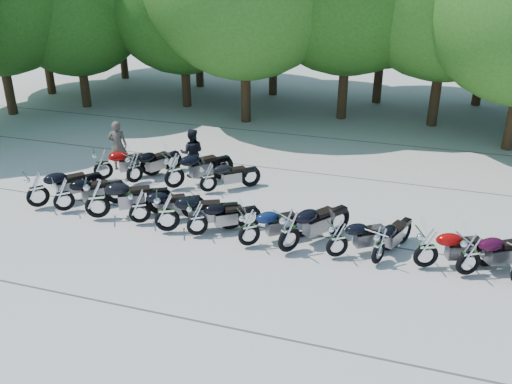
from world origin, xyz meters
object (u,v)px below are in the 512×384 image
(motorcycle_7, at_px, (289,230))
(motorcycle_0, at_px, (37,189))
(motorcycle_4, at_px, (167,211))
(motorcycle_14, at_px, (134,167))
(motorcycle_3, at_px, (139,206))
(motorcycle_11, at_px, (470,254))
(motorcycle_16, at_px, (208,177))
(rider_0, at_px, (118,145))
(motorcycle_2, at_px, (97,198))
(rider_1, at_px, (192,153))
(motorcycle_15, at_px, (174,170))
(motorcycle_10, at_px, (427,247))
(motorcycle_6, at_px, (249,227))
(motorcycle_9, at_px, (379,245))
(motorcycle_1, at_px, (63,194))
(motorcycle_8, at_px, (338,238))
(motorcycle_5, at_px, (197,218))
(motorcycle_13, at_px, (102,163))

(motorcycle_7, bearing_deg, motorcycle_0, 33.25)
(motorcycle_4, bearing_deg, motorcycle_14, 16.62)
(motorcycle_4, bearing_deg, motorcycle_0, 61.05)
(motorcycle_3, height_order, motorcycle_11, motorcycle_11)
(motorcycle_16, height_order, rider_0, rider_0)
(motorcycle_2, xyz_separation_m, rider_0, (-1.49, 3.73, 0.19))
(rider_1, bearing_deg, motorcycle_7, 119.38)
(motorcycle_2, xyz_separation_m, motorcycle_15, (1.20, 2.67, -0.01))
(motorcycle_3, xyz_separation_m, motorcycle_10, (7.91, 0.01, 0.01))
(motorcycle_6, relative_size, motorcycle_14, 0.97)
(motorcycle_7, bearing_deg, motorcycle_15, 3.61)
(motorcycle_4, height_order, motorcycle_9, motorcycle_4)
(rider_1, bearing_deg, motorcycle_2, 53.31)
(motorcycle_1, relative_size, motorcycle_6, 1.02)
(motorcycle_8, relative_size, motorcycle_11, 0.93)
(motorcycle_0, height_order, rider_1, rider_1)
(motorcycle_0, xyz_separation_m, motorcycle_8, (9.21, -0.15, -0.08))
(motorcycle_3, relative_size, rider_0, 1.20)
(motorcycle_7, xyz_separation_m, motorcycle_9, (2.28, 0.14, -0.12))
(motorcycle_15, xyz_separation_m, rider_0, (-2.69, 1.07, 0.20))
(motorcycle_16, bearing_deg, motorcycle_15, 53.36)
(motorcycle_1, relative_size, motorcycle_5, 1.05)
(motorcycle_13, xyz_separation_m, rider_0, (-0.04, 1.12, 0.26))
(motorcycle_0, relative_size, motorcycle_16, 1.16)
(motorcycle_3, bearing_deg, motorcycle_2, 61.51)
(motorcycle_2, relative_size, motorcycle_14, 1.13)
(motorcycle_3, xyz_separation_m, rider_1, (-0.02, 3.83, 0.25))
(motorcycle_0, distance_m, motorcycle_1, 0.91)
(motorcycle_6, distance_m, rider_0, 7.36)
(motorcycle_0, bearing_deg, motorcycle_1, -138.38)
(motorcycle_8, relative_size, motorcycle_10, 0.95)
(motorcycle_0, relative_size, rider_1, 1.38)
(motorcycle_7, height_order, motorcycle_13, motorcycle_7)
(motorcycle_6, bearing_deg, motorcycle_16, -0.72)
(motorcycle_8, height_order, motorcycle_11, motorcycle_11)
(motorcycle_7, height_order, motorcycle_15, motorcycle_15)
(motorcycle_2, distance_m, rider_1, 4.14)
(motorcycle_3, height_order, motorcycle_6, motorcycle_3)
(motorcycle_4, distance_m, rider_0, 5.42)
(motorcycle_8, distance_m, motorcycle_14, 7.84)
(motorcycle_4, distance_m, motorcycle_13, 4.66)
(motorcycle_5, relative_size, motorcycle_8, 0.99)
(rider_1, bearing_deg, motorcycle_16, 113.55)
(motorcycle_11, xyz_separation_m, motorcycle_16, (-7.85, 2.67, -0.06))
(motorcycle_13, relative_size, rider_1, 1.31)
(motorcycle_13, bearing_deg, motorcycle_10, -137.29)
(motorcycle_8, xyz_separation_m, motorcycle_15, (-5.86, 2.72, 0.11))
(motorcycle_15, relative_size, rider_1, 1.44)
(motorcycle_5, relative_size, motorcycle_16, 1.01)
(motorcycle_7, distance_m, motorcycle_13, 7.79)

